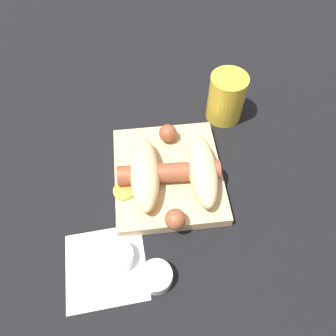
# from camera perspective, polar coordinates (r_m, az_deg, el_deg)

# --- Properties ---
(ground_plane) EXTENTS (3.00, 3.00, 0.00)m
(ground_plane) POSITION_cam_1_polar(r_m,az_deg,el_deg) (0.58, 0.00, -1.70)
(ground_plane) COLOR black
(food_tray) EXTENTS (0.20, 0.18, 0.02)m
(food_tray) POSITION_cam_1_polar(r_m,az_deg,el_deg) (0.57, 0.00, -1.14)
(food_tray) COLOR tan
(food_tray) RESTS_ON ground_plane
(bread_roll) EXTENTS (0.15, 0.15, 0.04)m
(bread_roll) POSITION_cam_1_polar(r_m,az_deg,el_deg) (0.53, 1.01, -0.62)
(bread_roll) COLOR #DBBC84
(bread_roll) RESTS_ON food_tray
(sausage) EXTENTS (0.20, 0.17, 0.03)m
(sausage) POSITION_cam_1_polar(r_m,az_deg,el_deg) (0.54, 0.66, -0.79)
(sausage) COLOR brown
(sausage) RESTS_ON food_tray
(pickled_veggies) EXTENTS (0.07, 0.08, 0.00)m
(pickled_veggies) POSITION_cam_1_polar(r_m,az_deg,el_deg) (0.54, -6.51, -4.53)
(pickled_veggies) COLOR #F99E4C
(pickled_veggies) RESTS_ON food_tray
(napkin) EXTENTS (0.13, 0.13, 0.00)m
(napkin) POSITION_cam_1_polar(r_m,az_deg,el_deg) (0.52, -10.75, -16.48)
(napkin) COLOR white
(napkin) RESTS_ON ground_plane
(condiment_cup_near) EXTENTS (0.05, 0.05, 0.02)m
(condiment_cup_near) POSITION_cam_1_polar(r_m,az_deg,el_deg) (0.51, -8.61, -15.14)
(condiment_cup_near) COLOR silver
(condiment_cup_near) RESTS_ON ground_plane
(condiment_cup_far) EXTENTS (0.05, 0.05, 0.02)m
(condiment_cup_far) POSITION_cam_1_polar(r_m,az_deg,el_deg) (0.50, -2.04, -18.43)
(condiment_cup_far) COLOR silver
(condiment_cup_far) RESTS_ON ground_plane
(drink_glass) EXTENTS (0.07, 0.07, 0.10)m
(drink_glass) POSITION_cam_1_polar(r_m,az_deg,el_deg) (0.64, 10.10, 11.97)
(drink_glass) COLOR gold
(drink_glass) RESTS_ON ground_plane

